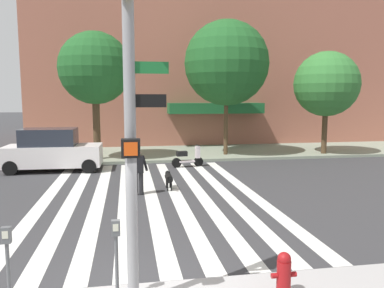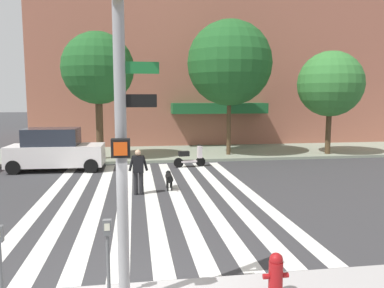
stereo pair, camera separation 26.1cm
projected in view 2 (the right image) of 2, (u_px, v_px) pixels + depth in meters
ground_plane at (132, 196)px, 13.51m from camera, size 160.00×160.00×0.00m
sidewalk_far at (133, 154)px, 23.02m from camera, size 80.00×6.00×0.15m
crosswalk_stripes at (151, 195)px, 13.61m from camera, size 7.65×12.81×0.01m
traffic_light_pole at (120, 96)px, 5.74m from camera, size 0.74×0.46×5.80m
fire_hydrant at (276, 275)px, 6.41m from camera, size 0.44×0.32×0.76m
parking_meter_curbside at (108, 248)px, 6.29m from camera, size 0.14×0.11×1.36m
parking_meter_second_along at (0, 255)px, 5.99m from camera, size 0.14×0.11×1.36m
parked_car_behind_first at (55, 150)px, 18.18m from camera, size 4.46×1.99×2.03m
parked_scooter at (190, 158)px, 19.12m from camera, size 1.63×0.53×1.11m
street_tree_nearest at (98, 69)px, 20.27m from camera, size 3.85×3.85×6.81m
street_tree_middle at (230, 63)px, 21.72m from camera, size 4.87×4.87×7.72m
street_tree_further at (330, 84)px, 22.13m from camera, size 3.80×3.80×6.02m
pedestrian_dog_walker at (138, 169)px, 13.64m from camera, size 0.70×0.24×1.64m
dog_on_leash at (169, 178)px, 14.52m from camera, size 0.27×1.09×0.65m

